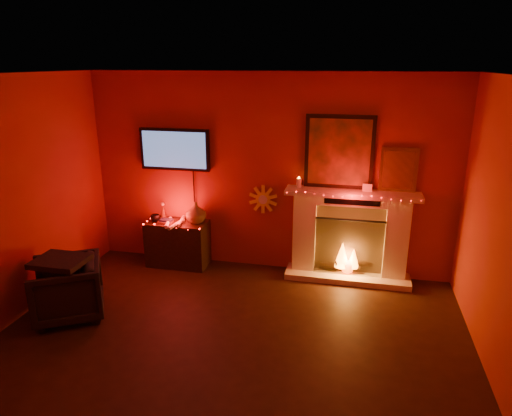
% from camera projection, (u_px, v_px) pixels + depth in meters
% --- Properties ---
extents(room, '(5.00, 5.00, 5.00)m').
position_uv_depth(room, '(210.00, 243.00, 3.86)').
color(room, black).
rests_on(room, ground).
extents(floor, '(5.00, 5.00, 0.00)m').
position_uv_depth(floor, '(214.00, 376.00, 4.28)').
color(floor, black).
rests_on(floor, ground).
extents(fireplace, '(1.72, 0.40, 2.18)m').
position_uv_depth(fireplace, '(349.00, 227.00, 6.04)').
color(fireplace, beige).
rests_on(fireplace, floor).
extents(tv, '(1.00, 0.07, 1.24)m').
position_uv_depth(tv, '(175.00, 150.00, 6.32)').
color(tv, black).
rests_on(tv, room).
extents(sunburst_clock, '(0.40, 0.03, 0.40)m').
position_uv_depth(sunburst_clock, '(263.00, 199.00, 6.28)').
color(sunburst_clock, yellow).
rests_on(sunburst_clock, room).
extents(console_table, '(0.86, 0.56, 0.95)m').
position_uv_depth(console_table, '(179.00, 240.00, 6.52)').
color(console_table, black).
rests_on(console_table, floor).
extents(armchair, '(1.02, 1.01, 0.68)m').
position_uv_depth(armchair, '(67.00, 289.00, 5.19)').
color(armchair, black).
rests_on(armchair, floor).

